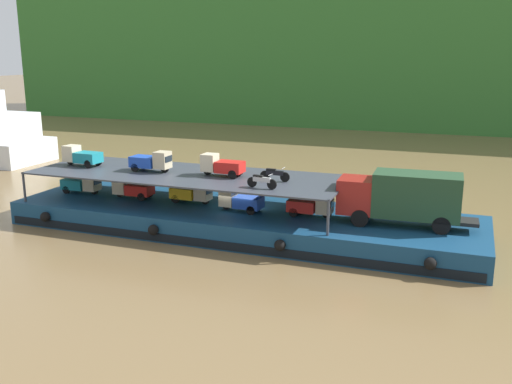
{
  "coord_description": "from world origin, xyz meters",
  "views": [
    {
      "loc": [
        13.36,
        -32.66,
        11.23
      ],
      "look_at": [
        1.06,
        0.0,
        2.7
      ],
      "focal_mm": 40.41,
      "sensor_mm": 36.0,
      "label": 1
    }
  ],
  "objects_px": {
    "mini_truck_lower_fore": "(240,200)",
    "motorcycle_upper_centre": "(275,174)",
    "mini_truck_upper_stern": "(81,156)",
    "motorcycle_upper_port": "(262,181)",
    "mini_truck_lower_aft": "(132,188)",
    "mini_truck_lower_bow": "(311,205)",
    "covered_lorry": "(402,197)",
    "mini_truck_lower_stern": "(82,184)",
    "mini_truck_upper_mid": "(152,161)",
    "mini_truck_lower_mid": "(192,193)",
    "cargo_barge": "(240,220)",
    "mini_truck_upper_fore": "(222,165)"
  },
  "relations": [
    {
      "from": "mini_truck_lower_bow",
      "to": "motorcycle_upper_centre",
      "type": "height_order",
      "value": "motorcycle_upper_centre"
    },
    {
      "from": "cargo_barge",
      "to": "mini_truck_lower_bow",
      "type": "xyz_separation_m",
      "value": [
        4.66,
        -0.02,
        1.44
      ]
    },
    {
      "from": "mini_truck_lower_bow",
      "to": "motorcycle_upper_port",
      "type": "xyz_separation_m",
      "value": [
        -2.47,
        -2.03,
        1.74
      ]
    },
    {
      "from": "mini_truck_upper_stern",
      "to": "motorcycle_upper_port",
      "type": "bearing_deg",
      "value": -7.9
    },
    {
      "from": "mini_truck_lower_fore",
      "to": "motorcycle_upper_port",
      "type": "xyz_separation_m",
      "value": [
        2.0,
        -1.61,
        1.74
      ]
    },
    {
      "from": "covered_lorry",
      "to": "mini_truck_lower_bow",
      "type": "bearing_deg",
      "value": -179.98
    },
    {
      "from": "cargo_barge",
      "to": "mini_truck_upper_mid",
      "type": "bearing_deg",
      "value": -179.18
    },
    {
      "from": "mini_truck_lower_mid",
      "to": "mini_truck_upper_fore",
      "type": "height_order",
      "value": "mini_truck_upper_fore"
    },
    {
      "from": "mini_truck_lower_aft",
      "to": "mini_truck_lower_mid",
      "type": "xyz_separation_m",
      "value": [
        4.37,
        0.31,
        0.0
      ]
    },
    {
      "from": "mini_truck_upper_stern",
      "to": "motorcycle_upper_centre",
      "type": "bearing_deg",
      "value": 0.5
    },
    {
      "from": "mini_truck_lower_mid",
      "to": "mini_truck_lower_fore",
      "type": "bearing_deg",
      "value": -11.82
    },
    {
      "from": "mini_truck_lower_aft",
      "to": "mini_truck_upper_mid",
      "type": "distance_m",
      "value": 2.61
    },
    {
      "from": "mini_truck_lower_fore",
      "to": "motorcycle_upper_port",
      "type": "bearing_deg",
      "value": -38.79
    },
    {
      "from": "mini_truck_lower_aft",
      "to": "mini_truck_lower_bow",
      "type": "distance_m",
      "value": 12.6
    },
    {
      "from": "cargo_barge",
      "to": "mini_truck_upper_mid",
      "type": "relative_size",
      "value": 10.83
    },
    {
      "from": "mini_truck_upper_stern",
      "to": "mini_truck_upper_fore",
      "type": "xyz_separation_m",
      "value": [
        10.49,
        0.32,
        0.0
      ]
    },
    {
      "from": "mini_truck_lower_fore",
      "to": "mini_truck_upper_mid",
      "type": "bearing_deg",
      "value": 176.91
    },
    {
      "from": "mini_truck_lower_aft",
      "to": "motorcycle_upper_centre",
      "type": "xyz_separation_m",
      "value": [
        10.22,
        -0.02,
        1.74
      ]
    },
    {
      "from": "covered_lorry",
      "to": "mini_truck_upper_mid",
      "type": "relative_size",
      "value": 2.86
    },
    {
      "from": "cargo_barge",
      "to": "motorcycle_upper_port",
      "type": "xyz_separation_m",
      "value": [
        2.19,
        -2.04,
        3.18
      ]
    },
    {
      "from": "mini_truck_upper_fore",
      "to": "motorcycle_upper_port",
      "type": "xyz_separation_m",
      "value": [
        3.53,
        -2.27,
        -0.26
      ]
    },
    {
      "from": "mini_truck_lower_bow",
      "to": "mini_truck_upper_mid",
      "type": "distance_m",
      "value": 11.11
    },
    {
      "from": "cargo_barge",
      "to": "mini_truck_lower_aft",
      "type": "bearing_deg",
      "value": 179.73
    },
    {
      "from": "covered_lorry",
      "to": "mini_truck_lower_fore",
      "type": "xyz_separation_m",
      "value": [
        -9.8,
        -0.42,
        -1.0
      ]
    },
    {
      "from": "cargo_barge",
      "to": "motorcycle_upper_centre",
      "type": "distance_m",
      "value": 3.92
    },
    {
      "from": "mini_truck_upper_stern",
      "to": "mini_truck_upper_fore",
      "type": "height_order",
      "value": "same"
    },
    {
      "from": "mini_truck_lower_aft",
      "to": "mini_truck_upper_fore",
      "type": "relative_size",
      "value": 1.02
    },
    {
      "from": "covered_lorry",
      "to": "mini_truck_lower_aft",
      "type": "bearing_deg",
      "value": 179.83
    },
    {
      "from": "mini_truck_lower_fore",
      "to": "mini_truck_upper_fore",
      "type": "distance_m",
      "value": 2.61
    },
    {
      "from": "mini_truck_lower_stern",
      "to": "motorcycle_upper_centre",
      "type": "xyz_separation_m",
      "value": [
        14.31,
        0.02,
        1.74
      ]
    },
    {
      "from": "mini_truck_lower_stern",
      "to": "mini_truck_lower_bow",
      "type": "relative_size",
      "value": 1.0
    },
    {
      "from": "motorcycle_upper_port",
      "to": "mini_truck_upper_mid",
      "type": "bearing_deg",
      "value": 167.0
    },
    {
      "from": "covered_lorry",
      "to": "motorcycle_upper_port",
      "type": "distance_m",
      "value": 8.09
    },
    {
      "from": "cargo_barge",
      "to": "mini_truck_lower_bow",
      "type": "distance_m",
      "value": 4.88
    },
    {
      "from": "mini_truck_lower_mid",
      "to": "mini_truck_lower_aft",
      "type": "bearing_deg",
      "value": -175.91
    },
    {
      "from": "motorcycle_upper_centre",
      "to": "mini_truck_upper_stern",
      "type": "bearing_deg",
      "value": -179.5
    },
    {
      "from": "mini_truck_upper_stern",
      "to": "mini_truck_upper_fore",
      "type": "bearing_deg",
      "value": 1.77
    },
    {
      "from": "mini_truck_upper_mid",
      "to": "motorcycle_upper_port",
      "type": "relative_size",
      "value": 1.46
    },
    {
      "from": "mini_truck_lower_stern",
      "to": "motorcycle_upper_centre",
      "type": "height_order",
      "value": "motorcycle_upper_centre"
    },
    {
      "from": "mini_truck_lower_aft",
      "to": "mini_truck_lower_bow",
      "type": "xyz_separation_m",
      "value": [
        12.6,
        -0.06,
        0.0
      ]
    },
    {
      "from": "motorcycle_upper_port",
      "to": "mini_truck_lower_mid",
      "type": "bearing_deg",
      "value": 157.45
    },
    {
      "from": "covered_lorry",
      "to": "mini_truck_lower_stern",
      "type": "distance_m",
      "value": 22.04
    },
    {
      "from": "mini_truck_lower_mid",
      "to": "mini_truck_upper_mid",
      "type": "relative_size",
      "value": 1.01
    },
    {
      "from": "cargo_barge",
      "to": "mini_truck_lower_stern",
      "type": "xyz_separation_m",
      "value": [
        -12.04,
        0.01,
        1.44
      ]
    },
    {
      "from": "mini_truck_lower_stern",
      "to": "mini_truck_lower_bow",
      "type": "bearing_deg",
      "value": -0.08
    },
    {
      "from": "mini_truck_upper_fore",
      "to": "motorcycle_upper_port",
      "type": "distance_m",
      "value": 4.2
    },
    {
      "from": "mini_truck_upper_mid",
      "to": "mini_truck_upper_stern",
      "type": "bearing_deg",
      "value": -179.9
    },
    {
      "from": "mini_truck_lower_mid",
      "to": "mini_truck_lower_bow",
      "type": "bearing_deg",
      "value": -2.56
    },
    {
      "from": "mini_truck_lower_fore",
      "to": "motorcycle_upper_centre",
      "type": "relative_size",
      "value": 1.47
    },
    {
      "from": "mini_truck_lower_stern",
      "to": "motorcycle_upper_port",
      "type": "xyz_separation_m",
      "value": [
        14.22,
        -2.05,
        1.74
      ]
    }
  ]
}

